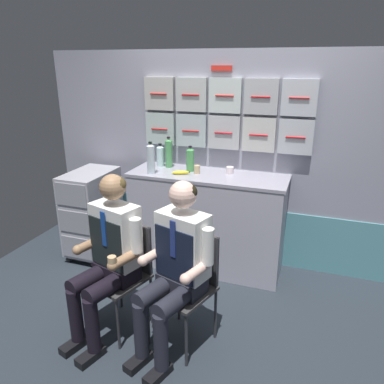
% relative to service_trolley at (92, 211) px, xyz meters
% --- Properties ---
extents(ground, '(4.80, 4.80, 0.04)m').
position_rel_service_trolley_xyz_m(ground, '(1.49, -0.93, -0.52)').
color(ground, '#252D34').
extents(galley_bulkhead, '(4.20, 0.14, 2.15)m').
position_rel_service_trolley_xyz_m(galley_bulkhead, '(1.48, 0.44, 0.58)').
color(galley_bulkhead, '#9797A8').
rests_on(galley_bulkhead, ground).
extents(galley_counter, '(1.55, 0.53, 1.00)m').
position_rel_service_trolley_xyz_m(galley_counter, '(1.25, 0.16, -0.00)').
color(galley_counter, '#AAA7B7').
rests_on(galley_counter, ground).
extents(service_trolley, '(0.40, 0.65, 0.94)m').
position_rel_service_trolley_xyz_m(service_trolley, '(0.00, 0.00, 0.00)').
color(service_trolley, black).
rests_on(service_trolley, ground).
extents(folding_chair_left, '(0.50, 0.50, 0.85)m').
position_rel_service_trolley_xyz_m(folding_chair_left, '(0.92, -0.90, 0.03)').
color(folding_chair_left, '#2D2D33').
rests_on(folding_chair_left, ground).
extents(crew_member_left, '(0.52, 0.67, 1.28)m').
position_rel_service_trolley_xyz_m(crew_member_left, '(0.87, -1.06, 0.21)').
color(crew_member_left, black).
rests_on(crew_member_left, ground).
extents(folding_chair_right, '(0.50, 0.50, 0.85)m').
position_rel_service_trolley_xyz_m(folding_chair_right, '(1.45, -0.89, 0.03)').
color(folding_chair_right, '#2D2D33').
rests_on(folding_chair_right, ground).
extents(crew_member_right, '(0.53, 0.68, 1.28)m').
position_rel_service_trolley_xyz_m(crew_member_right, '(1.40, -1.04, 0.21)').
color(crew_member_right, black).
rests_on(crew_member_right, ground).
extents(water_bottle_tall, '(0.08, 0.08, 0.24)m').
position_rel_service_trolley_xyz_m(water_bottle_tall, '(0.70, 0.28, 0.61)').
color(water_bottle_tall, silver).
rests_on(water_bottle_tall, galley_counter).
extents(water_bottle_short, '(0.07, 0.07, 0.32)m').
position_rel_service_trolley_xyz_m(water_bottle_short, '(0.80, 0.28, 0.65)').
color(water_bottle_short, '#4D9958').
rests_on(water_bottle_short, galley_counter).
extents(sparkling_bottle_green, '(0.08, 0.08, 0.31)m').
position_rel_service_trolley_xyz_m(sparkling_bottle_green, '(0.73, 0.01, 0.65)').
color(sparkling_bottle_green, silver).
rests_on(sparkling_bottle_green, galley_counter).
extents(water_bottle_clear, '(0.08, 0.08, 0.26)m').
position_rel_service_trolley_xyz_m(water_bottle_clear, '(1.06, 0.21, 0.62)').
color(water_bottle_clear, '#4E9F57').
rests_on(water_bottle_clear, galley_counter).
extents(coffee_cup_white, '(0.07, 0.07, 0.07)m').
position_rel_service_trolley_xyz_m(coffee_cup_white, '(1.45, 0.25, 0.53)').
color(coffee_cup_white, white).
rests_on(coffee_cup_white, galley_counter).
extents(coffee_cup_spare, '(0.06, 0.06, 0.08)m').
position_rel_service_trolley_xyz_m(coffee_cup_spare, '(1.15, 0.15, 0.54)').
color(coffee_cup_spare, tan).
rests_on(coffee_cup_spare, galley_counter).
extents(snack_banana, '(0.17, 0.10, 0.04)m').
position_rel_service_trolley_xyz_m(snack_banana, '(1.01, 0.07, 0.52)').
color(snack_banana, yellow).
rests_on(snack_banana, galley_counter).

